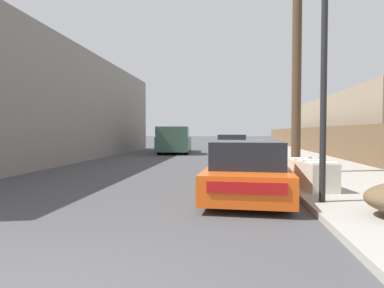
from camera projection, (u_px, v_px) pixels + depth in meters
sidewalk_curb at (279, 151)px, 25.15m from camera, size 4.20×63.00×0.12m
discarded_fridge at (311, 174)px, 8.25m from camera, size 0.88×1.82×0.70m
parked_sports_car_red at (248, 171)px, 7.83m from camera, size 2.02×4.48×1.27m
car_parked_mid at (233, 146)px, 20.60m from camera, size 2.03×4.53×1.30m
pickup_truck at (174, 140)px, 23.42m from camera, size 2.55×5.96×1.79m
utility_pole at (297, 31)px, 11.27m from camera, size 1.80×0.30×9.12m
street_lamp at (324, 57)px, 6.52m from camera, size 0.26×0.26×4.79m
wooden_fence at (313, 140)px, 22.94m from camera, size 0.08×45.84×1.65m
building_left_block at (20, 105)px, 17.39m from camera, size 7.00×24.26×5.62m
building_right_house at (367, 125)px, 23.71m from camera, size 6.00×19.25×3.86m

